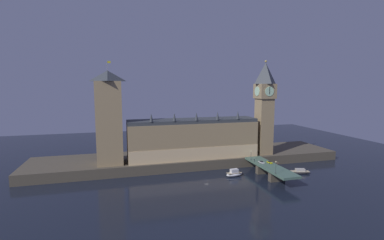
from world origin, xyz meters
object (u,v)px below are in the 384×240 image
object	(u,v)px
boat_downstream	(300,172)
pedestrian_mid_walk	(278,164)
boat_upstream	(234,174)
car_southbound_trail	(270,162)
victoria_tower	(109,118)
pedestrian_far_rail	(254,160)
street_lamp_far	(251,154)
clock_tower	(264,105)
car_northbound_lead	(261,162)
street_lamp_near	(276,166)

from	to	relation	value
boat_downstream	pedestrian_mid_walk	bearing A→B (deg)	-174.41
boat_upstream	boat_downstream	xyz separation A→B (m)	(43.32, -6.21, -0.55)
car_southbound_trail	boat_downstream	world-z (taller)	car_southbound_trail
victoria_tower	boat_upstream	bearing A→B (deg)	-20.07
boat_upstream	pedestrian_far_rail	bearing A→B (deg)	13.08
street_lamp_far	boat_downstream	xyz separation A→B (m)	(27.99, -13.72, -10.15)
clock_tower	car_northbound_lead	bearing A→B (deg)	-121.46
street_lamp_near	car_southbound_trail	bearing A→B (deg)	68.00
pedestrian_far_rail	boat_upstream	distance (m)	17.43
car_northbound_lead	clock_tower	bearing A→B (deg)	58.54
street_lamp_far	boat_upstream	world-z (taller)	street_lamp_far
clock_tower	street_lamp_near	size ratio (longest dim) A/B	9.36
clock_tower	pedestrian_far_rail	xyz separation A→B (m)	(-18.13, -20.80, -34.07)
car_northbound_lead	boat_downstream	distance (m)	26.49
pedestrian_mid_walk	boat_downstream	distance (m)	19.04
car_southbound_trail	boat_downstream	xyz separation A→B (m)	(20.08, -3.85, -6.76)
car_southbound_trail	pedestrian_far_rail	size ratio (longest dim) A/B	2.43
pedestrian_mid_walk	pedestrian_far_rail	distance (m)	15.31
clock_tower	boat_upstream	size ratio (longest dim) A/B	6.05
victoria_tower	street_lamp_near	distance (m)	105.12
car_southbound_trail	street_lamp_near	bearing A→B (deg)	-112.00
street_lamp_far	clock_tower	bearing A→B (deg)	42.45
street_lamp_near	pedestrian_mid_walk	bearing A→B (deg)	53.37
car_northbound_lead	pedestrian_far_rail	bearing A→B (deg)	117.80
street_lamp_far	victoria_tower	bearing A→B (deg)	167.63
victoria_tower	boat_downstream	distance (m)	127.24
pedestrian_far_rail	street_lamp_far	distance (m)	4.92
boat_downstream	street_lamp_far	bearing A→B (deg)	153.89
car_northbound_lead	car_southbound_trail	bearing A→B (deg)	-14.24
clock_tower	victoria_tower	world-z (taller)	clock_tower
car_southbound_trail	pedestrian_far_rail	distance (m)	9.63
car_southbound_trail	pedestrian_mid_walk	xyz separation A→B (m)	(2.50, -5.57, 0.34)
street_lamp_far	car_northbound_lead	bearing A→B (deg)	-71.33
clock_tower	pedestrian_far_rail	world-z (taller)	clock_tower
street_lamp_far	boat_upstream	distance (m)	19.58
car_southbound_trail	street_lamp_near	xyz separation A→B (m)	(-7.91, -19.58, 3.90)
car_northbound_lead	street_lamp_far	xyz separation A→B (m)	(-2.90, 8.59, 3.37)
street_lamp_near	car_northbound_lead	bearing A→B (deg)	82.07
victoria_tower	pedestrian_mid_walk	world-z (taller)	victoria_tower
victoria_tower	street_lamp_near	bearing A→B (deg)	-28.71
clock_tower	car_northbound_lead	world-z (taller)	clock_tower
boat_downstream	victoria_tower	bearing A→B (deg)	164.16
boat_upstream	boat_downstream	distance (m)	43.76
car_northbound_lead	car_southbound_trail	distance (m)	5.16
car_northbound_lead	street_lamp_far	world-z (taller)	street_lamp_far
clock_tower	boat_downstream	size ratio (longest dim) A/B	4.92
pedestrian_mid_walk	street_lamp_far	xyz separation A→B (m)	(-10.41, 15.44, 3.05)
car_southbound_trail	pedestrian_far_rail	xyz separation A→B (m)	(-7.51, 6.02, 0.35)
street_lamp_near	street_lamp_far	distance (m)	29.44
car_northbound_lead	car_southbound_trail	size ratio (longest dim) A/B	1.03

